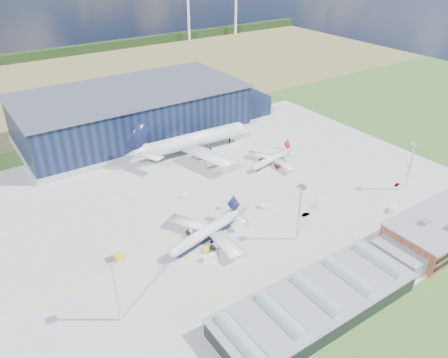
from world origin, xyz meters
TOP-DOWN VIEW (x-y plane):
  - ground at (0.00, 0.00)m, footprint 600.00×600.00m
  - apron at (0.00, 10.00)m, footprint 220.00×160.00m
  - farmland at (0.00, 220.00)m, footprint 600.00×220.00m
  - treeline at (0.00, 300.00)m, footprint 600.00×8.00m
  - hangar at (2.81, 94.80)m, footprint 145.00×62.00m
  - ops_building at (55.01, -60.00)m, footprint 46.00×23.00m
  - glass_concourse at (-6.45, -60.00)m, footprint 78.00×23.00m
  - light_mast_west at (-60.00, -30.00)m, footprint 2.60×2.60m
  - light_mast_center at (10.00, -30.00)m, footprint 2.60×2.60m
  - light_mast_east at (75.00, -30.00)m, footprint 2.60×2.60m
  - airliner_navy at (-19.51, -12.00)m, footprint 44.94×44.33m
  - airliner_red at (40.13, 21.89)m, footprint 34.62×34.12m
  - airliner_widebody at (16.66, 55.00)m, footprint 70.59×69.16m
  - gse_tug_a at (-49.52, -3.74)m, footprint 2.31×3.74m
  - gse_tug_b at (-21.76, -17.29)m, footprint 3.48×3.73m
  - gse_van_a at (-23.34, -21.97)m, footprint 5.22×3.18m
  - gse_van_b at (13.55, -7.51)m, footprint 4.36×4.90m
  - gse_cart_b at (-10.04, 19.29)m, footprint 3.57×3.73m
  - gse_van_c at (55.61, -38.28)m, footprint 5.44×4.01m
  - car_a at (74.90, -25.90)m, footprint 3.58×2.15m
  - car_b at (23.74, -20.55)m, footprint 3.40×1.22m

SIDE VIEW (x-z plane):
  - ground at x=0.00m, z-range 0.00..0.00m
  - farmland at x=0.00m, z-range -0.01..0.01m
  - apron at x=0.00m, z-range -0.01..0.07m
  - car_b at x=23.74m, z-range 0.00..1.11m
  - car_a at x=74.90m, z-range 0.00..1.14m
  - gse_tug_b at x=-21.76m, z-range 0.00..1.34m
  - gse_cart_b at x=-10.04m, z-range 0.00..1.35m
  - gse_tug_a at x=-49.52m, z-range 0.00..1.55m
  - gse_van_b at x=13.55m, z-range 0.00..2.08m
  - gse_van_a at x=-23.34m, z-range 0.00..2.12m
  - gse_van_c at x=55.61m, z-range 0.00..2.36m
  - glass_concourse at x=-6.45m, z-range -0.61..7.99m
  - treeline at x=0.00m, z-range 0.00..8.00m
  - ops_building at x=55.01m, z-range -0.66..10.24m
  - airliner_red at x=40.13m, z-range 0.00..9.65m
  - airliner_navy at x=-19.51m, z-range 0.00..12.25m
  - airliner_widebody at x=16.66m, z-range 0.00..22.28m
  - hangar at x=2.81m, z-range -1.43..24.67m
  - light_mast_west at x=-60.00m, z-range 3.93..26.93m
  - light_mast_center at x=10.00m, z-range 3.93..26.93m
  - light_mast_east at x=75.00m, z-range 3.93..26.93m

